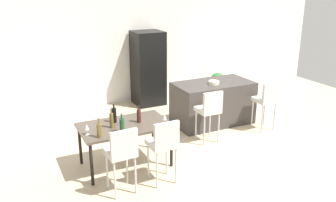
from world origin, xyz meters
name	(u,v)px	position (x,y,z in m)	size (l,w,h in m)	color
ground_plane	(225,140)	(0.00, 0.00, 0.00)	(10.00, 10.00, 0.00)	#C6B28E
back_wall	(158,43)	(0.00, 3.18, 1.45)	(10.00, 0.12, 2.90)	silver
kitchen_island	(213,103)	(0.27, 0.89, 0.46)	(1.70, 0.90, 0.92)	#383330
bar_chair_left	(210,108)	(-0.35, 0.06, 0.70)	(0.41, 0.41, 1.05)	beige
bar_chair_middle	(267,98)	(1.04, 0.06, 0.70)	(0.41, 0.41, 1.05)	beige
dining_table	(125,128)	(-2.11, -0.10, 0.68)	(1.47, 0.88, 0.74)	#4C4238
dining_chair_near	(122,151)	(-2.44, -0.90, 0.70)	(0.42, 0.42, 1.05)	beige
dining_chair_far	(163,142)	(-1.77, -0.90, 0.70)	(0.40, 0.40, 1.05)	beige
wine_bottle_corner	(114,115)	(-2.22, 0.08, 0.87)	(0.08, 0.08, 0.32)	black
wine_bottle_left	(122,125)	(-2.24, -0.38, 0.86)	(0.07, 0.07, 0.31)	#194723
wine_bottle_end	(112,120)	(-2.33, -0.12, 0.87)	(0.06, 0.06, 0.33)	brown
wine_bottle_near	(139,116)	(-1.85, -0.10, 0.86)	(0.07, 0.07, 0.30)	#471E19
wine_bottle_far	(99,130)	(-2.62, -0.41, 0.86)	(0.07, 0.07, 0.31)	brown
wine_glass_middle	(87,127)	(-2.76, -0.23, 0.86)	(0.07, 0.07, 0.17)	silver
wine_glass_right	(164,117)	(-1.50, -0.37, 0.86)	(0.07, 0.07, 0.17)	silver
refrigerator	(148,68)	(-0.48, 2.74, 0.92)	(0.72, 0.68, 1.84)	black
fruit_bowl	(214,83)	(0.21, 0.79, 0.96)	(0.23, 0.23, 0.07)	beige
potted_plant	(217,81)	(1.61, 2.73, 0.33)	(0.38, 0.38, 0.58)	#38383D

